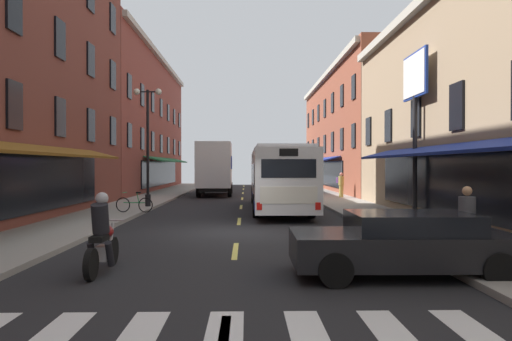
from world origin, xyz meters
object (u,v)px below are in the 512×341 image
Objects in this scene: transit_bus at (278,178)px; pedestrian_near at (341,184)px; sedan_near at (404,243)px; pedestrian_mid at (467,222)px; box_truck at (215,169)px; bicycle_near at (134,204)px; sedan_mid at (221,182)px; motorcycle_rider at (102,238)px; billboard_sign at (415,94)px; street_lamp_twin at (148,142)px.

transit_bus reaches higher than pedestrian_near.
sedan_near is 2.70× the size of pedestrian_near.
pedestrian_mid is (-1.37, -20.62, -0.03)m from pedestrian_near.
box_truck is 14.34m from bicycle_near.
motorcycle_rider reaches higher than sedan_mid.
pedestrian_near is (4.63, 7.33, -0.62)m from transit_bus.
motorcycle_rider is 23.05m from pedestrian_near.
billboard_sign is 1.10× the size of street_lamp_twin.
bicycle_near is at bearing -100.72° from box_truck.
sedan_mid is at bearing 90.90° from box_truck.
box_truck is 10.74m from sedan_mid.
pedestrian_mid is (7.83, 0.50, 0.26)m from motorcycle_rider.
street_lamp_twin is at bearing 98.17° from motorcycle_rider.
box_truck reaches higher than transit_bus.
motorcycle_rider is at bearing 116.43° from pedestrian_mid.
bicycle_near is (-2.66, -14.02, -1.49)m from box_truck.
transit_bus is 7.09× the size of bicycle_near.
sedan_near is (5.46, -25.65, -1.33)m from box_truck.
billboard_sign is 9.64m from pedestrian_mid.
box_truck is at bearing 75.95° from street_lamp_twin.
motorcycle_rider is (-0.65, -25.23, -1.28)m from box_truck.
transit_bus is at bearing 137.18° from billboard_sign.
transit_bus is at bearing -79.53° from sedan_mid.
pedestrian_mid is at bearing 45.62° from pedestrian_near.
transit_bus is 12.09m from box_truck.
transit_bus is 2.67× the size of sedan_mid.
billboard_sign is 18.85m from box_truck.
street_lamp_twin reaches higher than pedestrian_mid.
billboard_sign is at bearing -71.01° from sedan_mid.
pedestrian_near reaches higher than bicycle_near.
box_truck is at bearing 119.24° from billboard_sign.
billboard_sign is at bearing 69.00° from sedan_near.
billboard_sign is 3.19× the size of motorcycle_rider.
sedan_near is at bearing -111.00° from billboard_sign.
billboard_sign is 12.79m from bicycle_near.
bicycle_near is 14.97m from pedestrian_near.
pedestrian_mid is 0.27× the size of street_lamp_twin.
pedestrian_near is at bearing -25.66° from box_truck.
transit_bus is 14.56m from motorcycle_rider.
motorcycle_rider is 1.27× the size of pedestrian_near.
box_truck is at bearing 108.90° from transit_bus.
billboard_sign is 4.09× the size of pedestrian_mid.
billboard_sign reaches higher than street_lamp_twin.
billboard_sign is 3.89× the size of bicycle_near.
billboard_sign is 1.46× the size of sedan_mid.
transit_bus reaches higher than motorcycle_rider.
motorcycle_rider is at bearing -79.88° from bicycle_near.
billboard_sign is 13.06m from street_lamp_twin.
sedan_near is 0.73× the size of street_lamp_twin.
street_lamp_twin reaches higher than bicycle_near.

